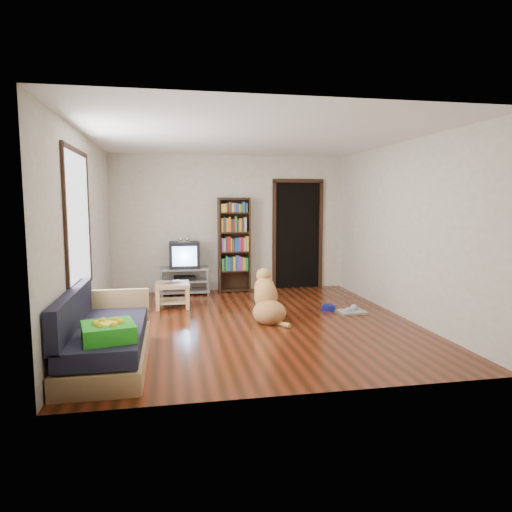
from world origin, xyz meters
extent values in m
plane|color=#612210|center=(0.00, 0.00, 0.00)|extent=(5.00, 5.00, 0.00)
plane|color=white|center=(0.00, 0.00, 2.60)|extent=(5.00, 5.00, 0.00)
plane|color=beige|center=(0.00, 2.50, 1.30)|extent=(4.50, 0.00, 4.50)
plane|color=beige|center=(0.00, -2.50, 1.30)|extent=(4.50, 0.00, 4.50)
plane|color=beige|center=(-2.25, 0.00, 1.30)|extent=(0.00, 5.00, 5.00)
plane|color=beige|center=(2.25, 0.00, 1.30)|extent=(0.00, 5.00, 5.00)
cube|color=#2B9A1C|center=(-1.75, -1.89, 0.50)|extent=(0.56, 0.56, 0.16)
imported|color=white|center=(-1.13, 1.18, 0.41)|extent=(0.41, 0.36, 0.03)
cylinder|color=#151B94|center=(1.31, 0.53, 0.04)|extent=(0.22, 0.22, 0.08)
cube|color=#9C9C9C|center=(1.61, 0.28, 0.01)|extent=(0.42, 0.34, 0.03)
cube|color=white|center=(-2.23, -0.50, 1.50)|extent=(0.02, 1.30, 1.60)
cube|color=black|center=(-2.23, -0.50, 2.32)|extent=(0.03, 1.42, 0.06)
cube|color=black|center=(-2.23, -0.50, 0.68)|extent=(0.03, 1.42, 0.06)
cube|color=black|center=(-2.23, -1.20, 1.50)|extent=(0.03, 0.06, 1.70)
cube|color=black|center=(-2.23, 0.20, 1.50)|extent=(0.03, 0.06, 1.70)
cube|color=black|center=(1.35, 2.48, 1.05)|extent=(0.90, 0.02, 2.10)
cube|color=black|center=(0.87, 2.47, 1.05)|extent=(0.07, 0.05, 2.14)
cube|color=black|center=(1.83, 2.47, 1.05)|extent=(0.07, 0.05, 2.14)
cube|color=black|center=(1.35, 2.47, 2.13)|extent=(1.03, 0.05, 0.07)
cube|color=#99999E|center=(-0.90, 2.25, 0.48)|extent=(0.90, 0.45, 0.04)
cube|color=#99999E|center=(-0.90, 2.25, 0.25)|extent=(0.86, 0.42, 0.03)
cube|color=#99999E|center=(-0.90, 2.25, 0.06)|extent=(0.90, 0.45, 0.04)
cylinder|color=#99999E|center=(-1.32, 2.05, 0.25)|extent=(0.04, 0.04, 0.50)
cylinder|color=#99999E|center=(-0.48, 2.05, 0.25)|extent=(0.04, 0.04, 0.50)
cylinder|color=#99999E|center=(-1.32, 2.45, 0.25)|extent=(0.04, 0.04, 0.50)
cylinder|color=#99999E|center=(-0.48, 2.45, 0.25)|extent=(0.04, 0.04, 0.50)
cube|color=black|center=(-0.90, 2.25, 0.30)|extent=(0.40, 0.30, 0.07)
cube|color=black|center=(-0.90, 2.25, 0.74)|extent=(0.55, 0.48, 0.48)
cube|color=black|center=(-0.90, 2.45, 0.74)|extent=(0.40, 0.14, 0.36)
cube|color=#8CBFF2|center=(-0.90, 2.00, 0.74)|extent=(0.44, 0.02, 0.36)
cube|color=silver|center=(-0.90, 2.20, 0.99)|extent=(0.20, 0.07, 0.02)
sphere|color=silver|center=(-0.96, 2.20, 1.04)|extent=(0.09, 0.09, 0.09)
sphere|color=silver|center=(-0.84, 2.20, 1.04)|extent=(0.09, 0.09, 0.09)
cube|color=black|center=(-0.23, 2.34, 0.90)|extent=(0.03, 0.30, 1.80)
cube|color=black|center=(0.34, 2.34, 0.90)|extent=(0.03, 0.30, 1.80)
cube|color=black|center=(0.05, 2.48, 0.90)|extent=(0.60, 0.02, 1.80)
cube|color=black|center=(0.05, 2.34, 0.03)|extent=(0.56, 0.28, 0.02)
cube|color=black|center=(0.05, 2.34, 0.40)|extent=(0.56, 0.28, 0.03)
cube|color=black|center=(0.05, 2.34, 0.77)|extent=(0.56, 0.28, 0.02)
cube|color=black|center=(0.05, 2.34, 1.14)|extent=(0.56, 0.28, 0.02)
cube|color=black|center=(0.05, 2.34, 1.51)|extent=(0.56, 0.28, 0.02)
cube|color=black|center=(0.05, 2.34, 1.77)|extent=(0.56, 0.28, 0.02)
cube|color=tan|center=(-1.83, -1.40, 0.11)|extent=(0.80, 1.80, 0.22)
cube|color=#1E1E2D|center=(-1.83, -1.40, 0.33)|extent=(0.74, 1.74, 0.18)
cube|color=#1E1E2D|center=(-2.17, -1.40, 0.60)|extent=(0.12, 1.74, 0.40)
cube|color=tan|center=(-1.83, -0.54, 0.50)|extent=(0.80, 0.06, 0.30)
cube|color=tan|center=(-1.13, 1.21, 0.37)|extent=(0.55, 0.55, 0.06)
cube|color=tan|center=(-1.13, 1.21, 0.10)|extent=(0.45, 0.45, 0.03)
cube|color=tan|center=(-1.37, 0.97, 0.17)|extent=(0.06, 0.06, 0.34)
cube|color=tan|center=(-0.90, 0.97, 0.17)|extent=(0.06, 0.06, 0.34)
cube|color=tan|center=(-1.37, 1.44, 0.17)|extent=(0.06, 0.06, 0.34)
cube|color=tan|center=(-0.90, 1.44, 0.17)|extent=(0.06, 0.06, 0.34)
ellipsoid|color=#B88046|center=(0.22, -0.05, 0.15)|extent=(0.50, 0.54, 0.35)
ellipsoid|color=tan|center=(0.21, 0.14, 0.34)|extent=(0.36, 0.39, 0.47)
ellipsoid|color=tan|center=(0.21, 0.23, 0.45)|extent=(0.31, 0.29, 0.33)
ellipsoid|color=#C0854A|center=(0.20, 0.29, 0.63)|extent=(0.23, 0.25, 0.21)
ellipsoid|color=#BC8A48|center=(0.20, 0.40, 0.61)|extent=(0.10, 0.19, 0.09)
sphere|color=black|center=(0.19, 0.49, 0.61)|extent=(0.04, 0.04, 0.04)
ellipsoid|color=gold|center=(0.13, 0.25, 0.62)|extent=(0.06, 0.07, 0.14)
ellipsoid|color=tan|center=(0.29, 0.26, 0.62)|extent=(0.06, 0.07, 0.14)
cylinder|color=#C8854D|center=(0.13, 0.32, 0.19)|extent=(0.08, 0.12, 0.38)
cylinder|color=tan|center=(0.28, 0.33, 0.19)|extent=(0.08, 0.12, 0.38)
sphere|color=tan|center=(0.13, 0.37, 0.02)|extent=(0.10, 0.10, 0.10)
sphere|color=#B77E46|center=(0.27, 0.38, 0.02)|extent=(0.10, 0.10, 0.10)
cylinder|color=tan|center=(0.34, -0.25, 0.03)|extent=(0.24, 0.32, 0.08)
camera|label=1|loc=(-1.16, -6.28, 1.72)|focal=32.00mm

